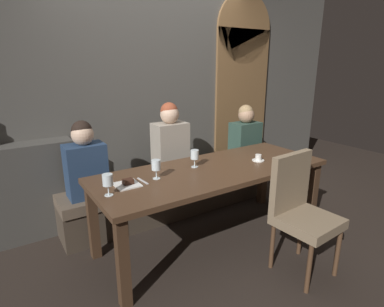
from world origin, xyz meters
name	(u,v)px	position (x,y,z in m)	size (l,w,h in m)	color
ground	(212,239)	(0.00, 0.00, 0.00)	(9.00, 9.00, 0.00)	black
back_wall_tiled	(151,78)	(0.00, 1.22, 1.50)	(6.00, 0.12, 3.00)	#4C4944
arched_door	(242,85)	(1.35, 1.15, 1.36)	(0.90, 0.05, 2.55)	brown
back_counter	(15,194)	(-1.55, 1.04, 0.47)	(1.10, 0.28, 0.95)	#413E3A
dining_table	(213,177)	(0.00, 0.00, 0.65)	(2.20, 0.84, 0.74)	#412B1C
banquette_bench	(175,194)	(0.00, 0.70, 0.23)	(2.50, 0.44, 0.45)	#40352A
chair_near_side	(300,207)	(0.34, -0.72, 0.56)	(0.47, 0.47, 0.98)	#4C3321
diner_redhead	(85,161)	(-0.96, 0.69, 0.79)	(0.36, 0.24, 0.72)	navy
diner_bearded	(170,142)	(-0.05, 0.71, 0.84)	(0.36, 0.24, 0.82)	#9E9384
diner_far_end	(245,135)	(1.02, 0.68, 0.79)	(0.36, 0.24, 0.72)	#2D473D
wine_glass_far_right	(195,155)	(-0.12, 0.13, 0.85)	(0.08, 0.08, 0.16)	silver
wine_glass_end_right	(156,166)	(-0.55, 0.05, 0.85)	(0.08, 0.08, 0.16)	silver
wine_glass_end_left	(108,180)	(-1.00, -0.06, 0.86)	(0.08, 0.08, 0.16)	silver
espresso_cup	(258,158)	(0.51, -0.06, 0.77)	(0.12, 0.12, 0.06)	white
dessert_plate	(127,184)	(-0.81, 0.05, 0.75)	(0.19, 0.19, 0.05)	white
fork_on_table	(143,181)	(-0.67, 0.06, 0.74)	(0.02, 0.17, 0.01)	silver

